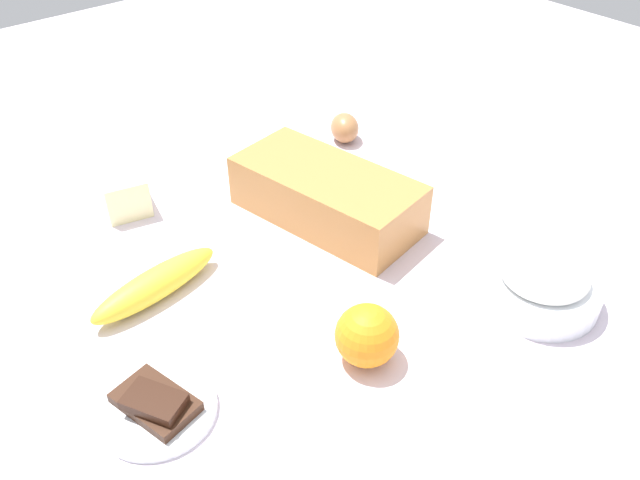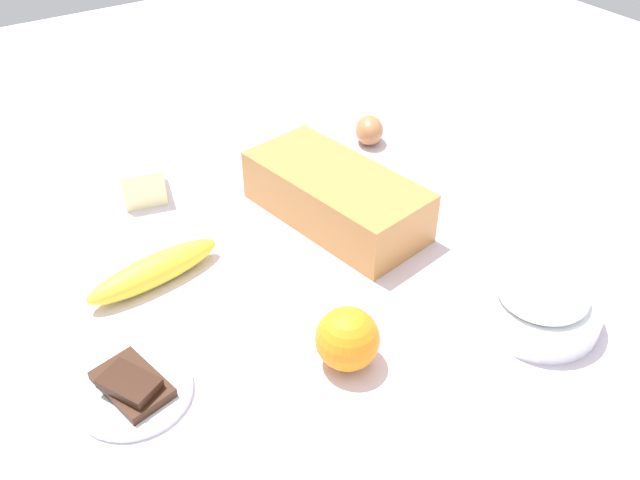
{
  "view_description": "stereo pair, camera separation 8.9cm",
  "coord_description": "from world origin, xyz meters",
  "px_view_note": "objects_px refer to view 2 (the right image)",
  "views": [
    {
      "loc": [
        0.53,
        -0.45,
        0.58
      ],
      "look_at": [
        0.0,
        0.0,
        0.04
      ],
      "focal_mm": 36.94,
      "sensor_mm": 36.0,
      "label": 1
    },
    {
      "loc": [
        0.59,
        -0.38,
        0.58
      ],
      "look_at": [
        0.0,
        0.0,
        0.04
      ],
      "focal_mm": 36.94,
      "sensor_mm": 36.0,
      "label": 2
    }
  ],
  "objects_px": {
    "flour_bowl": "(540,302)",
    "butter_block": "(141,177)",
    "loaf_pan": "(336,195)",
    "banana": "(154,270)",
    "orange_fruit": "(347,339)",
    "chocolate_plate": "(133,388)",
    "egg_near_butter": "(369,130)"
  },
  "relations": [
    {
      "from": "butter_block",
      "to": "egg_near_butter",
      "type": "xyz_separation_m",
      "value": [
        0.06,
        0.4,
        -0.01
      ]
    },
    {
      "from": "butter_block",
      "to": "chocolate_plate",
      "type": "xyz_separation_m",
      "value": [
        0.38,
        -0.16,
        -0.02
      ]
    },
    {
      "from": "butter_block",
      "to": "chocolate_plate",
      "type": "height_order",
      "value": "butter_block"
    },
    {
      "from": "loaf_pan",
      "to": "banana",
      "type": "bearing_deg",
      "value": -102.06
    },
    {
      "from": "loaf_pan",
      "to": "orange_fruit",
      "type": "relative_size",
      "value": 4.0
    },
    {
      "from": "loaf_pan",
      "to": "butter_block",
      "type": "relative_size",
      "value": 3.31
    },
    {
      "from": "butter_block",
      "to": "egg_near_butter",
      "type": "distance_m",
      "value": 0.4
    },
    {
      "from": "loaf_pan",
      "to": "egg_near_butter",
      "type": "bearing_deg",
      "value": 121.52
    },
    {
      "from": "flour_bowl",
      "to": "egg_near_butter",
      "type": "height_order",
      "value": "flour_bowl"
    },
    {
      "from": "banana",
      "to": "chocolate_plate",
      "type": "distance_m",
      "value": 0.19
    },
    {
      "from": "chocolate_plate",
      "to": "banana",
      "type": "bearing_deg",
      "value": 150.74
    },
    {
      "from": "orange_fruit",
      "to": "chocolate_plate",
      "type": "bearing_deg",
      "value": -111.46
    },
    {
      "from": "flour_bowl",
      "to": "orange_fruit",
      "type": "distance_m",
      "value": 0.25
    },
    {
      "from": "banana",
      "to": "orange_fruit",
      "type": "height_order",
      "value": "orange_fruit"
    },
    {
      "from": "loaf_pan",
      "to": "banana",
      "type": "height_order",
      "value": "loaf_pan"
    },
    {
      "from": "flour_bowl",
      "to": "orange_fruit",
      "type": "relative_size",
      "value": 2.0
    },
    {
      "from": "butter_block",
      "to": "orange_fruit",
      "type": "bearing_deg",
      "value": 8.34
    },
    {
      "from": "loaf_pan",
      "to": "egg_near_butter",
      "type": "relative_size",
      "value": 4.61
    },
    {
      "from": "orange_fruit",
      "to": "banana",
      "type": "bearing_deg",
      "value": -152.37
    },
    {
      "from": "orange_fruit",
      "to": "butter_block",
      "type": "relative_size",
      "value": 0.83
    },
    {
      "from": "orange_fruit",
      "to": "loaf_pan",
      "type": "bearing_deg",
      "value": 148.47
    },
    {
      "from": "banana",
      "to": "egg_near_butter",
      "type": "relative_size",
      "value": 2.94
    },
    {
      "from": "orange_fruit",
      "to": "chocolate_plate",
      "type": "distance_m",
      "value": 0.24
    },
    {
      "from": "orange_fruit",
      "to": "butter_block",
      "type": "bearing_deg",
      "value": -171.66
    },
    {
      "from": "orange_fruit",
      "to": "butter_block",
      "type": "height_order",
      "value": "orange_fruit"
    },
    {
      "from": "egg_near_butter",
      "to": "chocolate_plate",
      "type": "distance_m",
      "value": 0.64
    },
    {
      "from": "loaf_pan",
      "to": "chocolate_plate",
      "type": "xyz_separation_m",
      "value": [
        0.15,
        -0.38,
        -0.03
      ]
    },
    {
      "from": "chocolate_plate",
      "to": "orange_fruit",
      "type": "bearing_deg",
      "value": 68.54
    },
    {
      "from": "loaf_pan",
      "to": "orange_fruit",
      "type": "xyz_separation_m",
      "value": [
        0.24,
        -0.15,
        -0.0
      ]
    },
    {
      "from": "flour_bowl",
      "to": "banana",
      "type": "height_order",
      "value": "flour_bowl"
    },
    {
      "from": "flour_bowl",
      "to": "butter_block",
      "type": "relative_size",
      "value": 1.66
    },
    {
      "from": "egg_near_butter",
      "to": "orange_fruit",
      "type": "bearing_deg",
      "value": -39.27
    }
  ]
}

